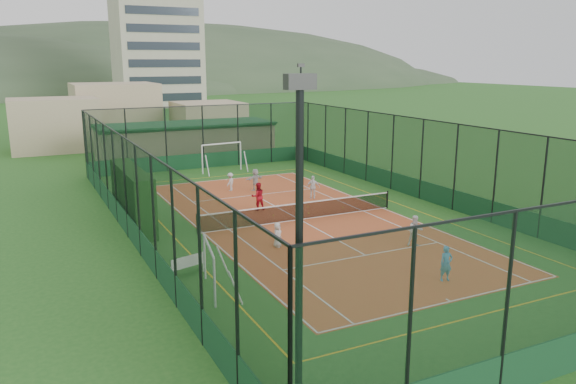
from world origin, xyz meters
The scene contains 21 objects.
ground centered at (0.00, 0.00, 0.00)m, with size 300.00×300.00×0.00m, color #255F20.
court_slab centered at (0.00, 0.00, 0.01)m, with size 11.17×23.97×0.01m, color #B34A27.
tennis_net centered at (0.00, 0.00, 0.53)m, with size 11.67×0.12×1.06m, color black, non-canonical shape.
perimeter_fence centered at (0.00, 0.00, 2.50)m, with size 18.12×34.12×5.00m, color black, non-canonical shape.
floodlight_sw centered at (-8.60, -16.60, 4.12)m, with size 0.60×0.26×8.25m, color black, non-canonical shape.
floodlight_ne centered at (8.60, 16.60, 4.12)m, with size 0.60×0.26×8.25m, color black, non-canonical shape.
clubhouse centered at (0.00, 22.00, 1.57)m, with size 15.20×7.20×3.15m, color tan, non-canonical shape.
apartment_tower centered at (12.00, 82.00, 15.00)m, with size 15.00×12.00×30.00m, color beige.
distant_hills centered at (0.00, 150.00, 0.00)m, with size 200.00×60.00×24.00m, color #384C33, non-canonical shape.
hedge_left centered at (-8.30, 3.17, 1.50)m, with size 1.03×6.87×3.01m, color black.
white_bench centered at (-7.80, -5.13, 0.43)m, with size 1.54×0.42×0.87m, color white, non-canonical shape.
futsal_goal_near centered at (-7.54, -7.24, 0.92)m, with size 0.83×2.86×1.84m, color white, non-canonical shape.
futsal_goal_far centered at (0.78, 14.81, 1.10)m, with size 3.42×0.99×2.21m, color white, non-canonical shape.
child_near_left centered at (-3.04, -3.61, 0.59)m, with size 0.57×0.37×1.16m, color silver.
child_near_mid centered at (1.18, -10.25, 0.72)m, with size 0.52×0.34×1.42m, color #4896CE.
child_near_right centered at (2.83, -6.29, 0.74)m, with size 0.71×0.55×1.46m, color white.
child_far_left centered at (-0.96, 8.26, 0.62)m, with size 0.79×0.45×1.22m, color silver.
child_far_right centered at (2.96, 3.96, 0.74)m, with size 0.85×0.36×1.46m, color white.
child_far_back centered at (0.59, 7.65, 0.74)m, with size 1.36×0.43×1.47m, color silver.
coach centered at (-1.25, 2.90, 0.82)m, with size 0.79×0.62×1.63m, color red.
tennis_balls centered at (0.33, 1.36, 0.04)m, with size 6.99×1.38×0.07m.
Camera 1 is at (-13.55, -26.19, 8.49)m, focal length 35.00 mm.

